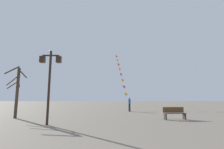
# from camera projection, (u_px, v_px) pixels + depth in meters

# --- Properties ---
(ground_plane) EXTENTS (160.00, 160.00, 0.00)m
(ground_plane) POSITION_uv_depth(u_px,v_px,m) (108.00, 111.00, 20.84)
(ground_plane) COLOR #756B5B
(twin_lantern_lamp_post) EXTENTS (1.28, 0.28, 4.43)m
(twin_lantern_lamp_post) POSITION_uv_depth(u_px,v_px,m) (50.00, 72.00, 9.82)
(twin_lantern_lamp_post) COLOR black
(twin_lantern_lamp_post) RESTS_ON ground_plane
(kite_train) EXTENTS (1.48, 12.39, 10.54)m
(kite_train) POSITION_uv_depth(u_px,v_px,m) (121.00, 74.00, 27.93)
(kite_train) COLOR brown
(kite_train) RESTS_ON ground_plane
(kite_flyer) EXTENTS (0.27, 0.61, 1.71)m
(kite_flyer) POSITION_uv_depth(u_px,v_px,m) (129.00, 104.00, 19.52)
(kite_flyer) COLOR #1E1E2D
(kite_flyer) RESTS_ON ground_plane
(bare_tree) EXTENTS (1.78, 1.59, 4.14)m
(bare_tree) POSITION_uv_depth(u_px,v_px,m) (17.00, 90.00, 13.00)
(bare_tree) COLOR #423323
(bare_tree) RESTS_ON ground_plane
(park_bench) EXTENTS (1.63, 0.57, 0.89)m
(park_bench) POSITION_uv_depth(u_px,v_px,m) (174.00, 113.00, 11.93)
(park_bench) COLOR brown
(park_bench) RESTS_ON ground_plane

